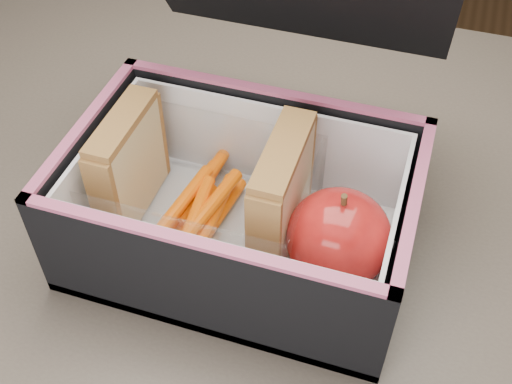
{
  "coord_description": "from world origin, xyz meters",
  "views": [
    {
      "loc": [
        0.14,
        -0.37,
        1.2
      ],
      "look_at": [
        0.02,
        -0.02,
        0.81
      ],
      "focal_mm": 45.0,
      "sensor_mm": 36.0,
      "label": 1
    }
  ],
  "objects": [
    {
      "name": "sandwich_right",
      "position": [
        0.04,
        -0.02,
        0.82
      ],
      "size": [
        0.03,
        0.1,
        0.11
      ],
      "color": "#D8C384",
      "rests_on": "plastic_tub"
    },
    {
      "name": "sandwich_left",
      "position": [
        -0.09,
        -0.02,
        0.82
      ],
      "size": [
        0.03,
        0.09,
        0.1
      ],
      "color": "#D8C384",
      "rests_on": "plastic_tub"
    },
    {
      "name": "carrot_sticks",
      "position": [
        -0.03,
        -0.02,
        0.78
      ],
      "size": [
        0.05,
        0.15,
        0.03
      ],
      "color": "orange",
      "rests_on": "plastic_tub"
    },
    {
      "name": "red_apple",
      "position": [
        0.1,
        -0.04,
        0.81
      ],
      "size": [
        0.09,
        0.09,
        0.09
      ],
      "rotation": [
        0.0,
        0.0,
        -0.1
      ],
      "color": "maroon",
      "rests_on": "paper_napkin"
    },
    {
      "name": "plastic_tub",
      "position": [
        -0.02,
        -0.02,
        0.8
      ],
      "size": [
        0.18,
        0.13,
        0.07
      ],
      "primitive_type": null,
      "color": "white",
      "rests_on": "lunch_bag"
    },
    {
      "name": "paper_napkin",
      "position": [
        0.1,
        -0.03,
        0.77
      ],
      "size": [
        0.09,
        0.09,
        0.01
      ],
      "primitive_type": "cube",
      "rotation": [
        0.0,
        0.0,
        -0.14
      ],
      "color": "white",
      "rests_on": "lunch_bag"
    },
    {
      "name": "lunch_bag",
      "position": [
        0.01,
        -0.02,
        0.81
      ],
      "size": [
        0.28,
        0.29,
        0.26
      ],
      "color": "black",
      "rests_on": "kitchen_table"
    },
    {
      "name": "kitchen_table",
      "position": [
        0.0,
        0.0,
        0.66
      ],
      "size": [
        1.2,
        0.8,
        0.75
      ],
      "color": "brown",
      "rests_on": "ground"
    }
  ]
}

